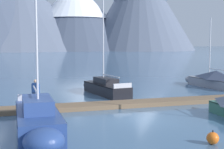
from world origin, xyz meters
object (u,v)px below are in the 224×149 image
at_px(sailboat_far_berth, 212,79).
at_px(person_on_dock, 36,91).
at_px(sailboat_mid_dock_port, 104,87).
at_px(sailboat_second_berth, 38,121).
at_px(mooring_buoy_channel_marker, 213,138).

relative_size(sailboat_far_berth, person_on_dock, 4.41).
height_order(sailboat_far_berth, person_on_dock, sailboat_far_berth).
bearing_deg(sailboat_mid_dock_port, sailboat_second_berth, -119.13).
bearing_deg(person_on_dock, mooring_buoy_channel_marker, -55.08).
xyz_separation_m(sailboat_far_berth, person_on_dock, (-17.11, -6.29, 0.46)).
bearing_deg(person_on_dock, sailboat_second_berth, -93.17).
relative_size(sailboat_mid_dock_port, mooring_buoy_channel_marker, 13.31).
relative_size(sailboat_second_berth, sailboat_far_berth, 0.97).
relative_size(sailboat_mid_dock_port, person_on_dock, 4.79).
bearing_deg(sailboat_second_berth, sailboat_far_berth, 35.10).
relative_size(sailboat_second_berth, mooring_buoy_channel_marker, 11.89).
distance_m(person_on_dock, mooring_buoy_channel_marker, 11.64).
height_order(sailboat_far_berth, mooring_buoy_channel_marker, sailboat_far_berth).
distance_m(sailboat_second_berth, person_on_dock, 6.00).
bearing_deg(sailboat_far_berth, sailboat_mid_dock_port, -175.86).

